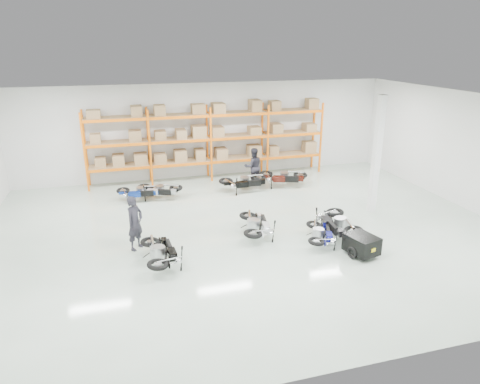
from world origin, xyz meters
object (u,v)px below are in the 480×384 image
object	(u,v)px
moto_back_a	(139,189)
person_back	(253,167)
moto_back_c	(244,179)
moto_touring_right	(337,219)
moto_back_b	(158,187)
moto_back_d	(283,174)
trailer	(362,244)
moto_black_far_left	(161,249)
moto_blue_centre	(321,231)
moto_silver_left	(257,222)
person_left	(135,223)

from	to	relation	value
moto_back_a	person_back	world-z (taller)	person_back
moto_back_c	moto_touring_right	bearing A→B (deg)	-163.79
moto_back_b	moto_back_d	bearing A→B (deg)	-67.40
trailer	moto_black_far_left	bearing A→B (deg)	155.48
moto_blue_centre	moto_touring_right	size ratio (longest dim) A/B	0.81
moto_touring_right	moto_back_a	world-z (taller)	moto_touring_right
moto_silver_left	person_back	size ratio (longest dim) A/B	1.03
moto_back_a	moto_back_d	bearing A→B (deg)	-83.29
trailer	person_left	size ratio (longest dim) A/B	0.93
trailer	moto_back_c	bearing A→B (deg)	89.99
moto_back_b	person_back	world-z (taller)	person_back
person_left	moto_back_d	bearing A→B (deg)	-14.23
trailer	moto_back_b	xyz separation A→B (m)	(-5.54, 6.92, 0.12)
moto_black_far_left	moto_touring_right	bearing A→B (deg)	-178.28
moto_touring_right	moto_back_c	xyz separation A→B (m)	(-1.78, 5.26, -0.02)
trailer	moto_back_c	world-z (taller)	moto_back_c
moto_blue_centre	trailer	bearing A→B (deg)	149.52
trailer	person_back	distance (m)	7.70
moto_blue_centre	moto_black_far_left	distance (m)	5.17
moto_silver_left	moto_back_c	bearing A→B (deg)	-90.63
person_back	moto_back_b	bearing A→B (deg)	10.46
moto_silver_left	moto_back_b	bearing A→B (deg)	-48.43
moto_blue_centre	moto_black_far_left	size ratio (longest dim) A/B	0.87
moto_touring_right	moto_back_d	bearing A→B (deg)	94.06
moto_touring_right	person_back	world-z (taller)	person_back
moto_back_c	moto_black_far_left	bearing A→B (deg)	141.41
moto_touring_right	moto_back_c	size ratio (longest dim) A/B	1.03
person_left	person_back	size ratio (longest dim) A/B	1.02
moto_blue_centre	moto_back_a	world-z (taller)	moto_back_a
moto_back_c	moto_back_d	distance (m)	1.93
trailer	moto_back_a	distance (m)	9.37
moto_silver_left	person_back	bearing A→B (deg)	-95.67
moto_back_a	moto_back_d	size ratio (longest dim) A/B	0.85
moto_back_c	person_back	world-z (taller)	person_back
moto_blue_centre	moto_back_d	world-z (taller)	moto_back_d
moto_back_c	person_left	xyz separation A→B (m)	(-4.89, -4.47, 0.32)
moto_blue_centre	moto_back_b	world-z (taller)	moto_back_b
moto_touring_right	moto_back_c	bearing A→B (deg)	114.19
moto_blue_centre	moto_touring_right	world-z (taller)	moto_touring_right
person_back	moto_back_c	bearing A→B (deg)	50.44
moto_back_c	moto_back_d	xyz separation A→B (m)	(1.92, 0.19, 0.01)
trailer	person_left	world-z (taller)	person_left
moto_blue_centre	moto_back_a	xyz separation A→B (m)	(-5.49, 5.81, 0.02)
moto_silver_left	trailer	bearing A→B (deg)	151.08
trailer	moto_back_d	world-z (taller)	moto_back_d
moto_back_b	moto_back_d	distance (m)	5.68
moto_touring_right	trailer	world-z (taller)	moto_touring_right
moto_black_far_left	moto_touring_right	world-z (taller)	moto_touring_right
trailer	person_back	xyz separation A→B (m)	(-1.14, 7.60, 0.49)
moto_back_c	person_left	size ratio (longest dim) A/B	1.05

